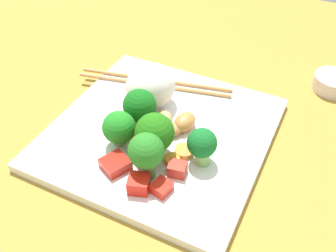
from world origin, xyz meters
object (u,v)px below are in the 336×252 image
Objects in this scene: carrot_slice_3 at (184,151)px; sauce_cup at (332,83)px; rice_mound at (151,86)px; broccoli_floret_2 at (146,152)px; chopstick_pair at (155,82)px; square_plate at (160,133)px.

carrot_slice_3 is 29.12cm from sauce_cup.
broccoli_floret_2 is at bearing -156.70° from rice_mound.
chopstick_pair is (17.59, 7.20, -3.71)cm from broccoli_floret_2.
carrot_slice_3 is at bearing -28.20° from broccoli_floret_2.
rice_mound is 29.82cm from sauce_cup.
broccoli_floret_2 is at bearing -166.68° from square_plate.
chopstick_pair is (9.40, 5.26, 0.99)cm from square_plate.
carrot_slice_3 is (-7.50, -8.29, -2.97)cm from rice_mound.
square_plate is 4.74× the size of sauce_cup.
broccoli_floret_2 is (-12.73, -5.48, 0.67)cm from rice_mound.
rice_mound is at bearing 37.97° from square_plate.
chopstick_pair is 4.05× the size of sauce_cup.
square_plate is 1.17× the size of chopstick_pair.
sauce_cup is at bearing -44.44° from square_plate.
square_plate is at bearing 58.09° from carrot_slice_3.
square_plate is at bearing -142.03° from rice_mound.
broccoli_floret_2 reaches higher than sauce_cup.
square_plate is 9.64cm from broccoli_floret_2.
square_plate is 29.82cm from sauce_cup.
square_plate is 7.03cm from rice_mound.
carrot_slice_3 is at bearing 146.36° from sauce_cup.
sauce_cup is at bearing -165.33° from chopstick_pair.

